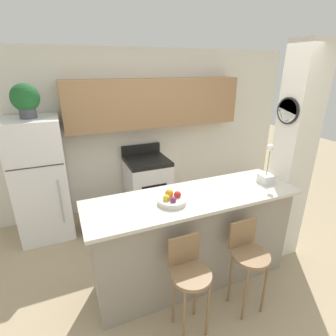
{
  "coord_description": "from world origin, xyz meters",
  "views": [
    {
      "loc": [
        -1.17,
        -2.09,
        2.29
      ],
      "look_at": [
        0.0,
        0.7,
        1.11
      ],
      "focal_mm": 28.0,
      "sensor_mm": 36.0,
      "label": 1
    }
  ],
  "objects_px": {
    "potted_plant_on_fridge": "(25,99)",
    "trash_bin": "(90,220)",
    "fruit_bowl": "(172,199)",
    "refrigerator": "(41,179)",
    "stove_range": "(148,185)",
    "orchid_vase": "(267,174)",
    "bar_stool_left": "(189,274)",
    "bar_stool_right": "(248,255)"
  },
  "relations": [
    {
      "from": "orchid_vase",
      "to": "fruit_bowl",
      "type": "distance_m",
      "value": 1.17
    },
    {
      "from": "refrigerator",
      "to": "stove_range",
      "type": "height_order",
      "value": "refrigerator"
    },
    {
      "from": "bar_stool_right",
      "to": "potted_plant_on_fridge",
      "type": "height_order",
      "value": "potted_plant_on_fridge"
    },
    {
      "from": "potted_plant_on_fridge",
      "to": "trash_bin",
      "type": "xyz_separation_m",
      "value": [
        0.56,
        -0.25,
        -1.72
      ]
    },
    {
      "from": "stove_range",
      "to": "fruit_bowl",
      "type": "height_order",
      "value": "fruit_bowl"
    },
    {
      "from": "stove_range",
      "to": "trash_bin",
      "type": "distance_m",
      "value": 1.05
    },
    {
      "from": "bar_stool_left",
      "to": "orchid_vase",
      "type": "xyz_separation_m",
      "value": [
        1.21,
        0.5,
        0.54
      ]
    },
    {
      "from": "refrigerator",
      "to": "bar_stool_right",
      "type": "bearing_deg",
      "value": -49.56
    },
    {
      "from": "refrigerator",
      "to": "trash_bin",
      "type": "relative_size",
      "value": 4.41
    },
    {
      "from": "bar_stool_right",
      "to": "orchid_vase",
      "type": "height_order",
      "value": "orchid_vase"
    },
    {
      "from": "bar_stool_left",
      "to": "bar_stool_right",
      "type": "xyz_separation_m",
      "value": [
        0.63,
        0.0,
        0.0
      ]
    },
    {
      "from": "orchid_vase",
      "to": "trash_bin",
      "type": "xyz_separation_m",
      "value": [
        -1.84,
        1.39,
        -0.97
      ]
    },
    {
      "from": "potted_plant_on_fridge",
      "to": "trash_bin",
      "type": "height_order",
      "value": "potted_plant_on_fridge"
    },
    {
      "from": "refrigerator",
      "to": "potted_plant_on_fridge",
      "type": "xyz_separation_m",
      "value": [
        -0.0,
        0.0,
        1.07
      ]
    },
    {
      "from": "refrigerator",
      "to": "stove_range",
      "type": "relative_size",
      "value": 1.57
    },
    {
      "from": "bar_stool_left",
      "to": "stove_range",
      "type": "bearing_deg",
      "value": 80.91
    },
    {
      "from": "fruit_bowl",
      "to": "trash_bin",
      "type": "bearing_deg",
      "value": 115.55
    },
    {
      "from": "stove_range",
      "to": "potted_plant_on_fridge",
      "type": "xyz_separation_m",
      "value": [
        -1.54,
        -0.03,
        1.45
      ]
    },
    {
      "from": "refrigerator",
      "to": "bar_stool_left",
      "type": "bearing_deg",
      "value": -60.82
    },
    {
      "from": "orchid_vase",
      "to": "fruit_bowl",
      "type": "relative_size",
      "value": 1.62
    },
    {
      "from": "refrigerator",
      "to": "trash_bin",
      "type": "distance_m",
      "value": 0.89
    },
    {
      "from": "trash_bin",
      "to": "stove_range",
      "type": "bearing_deg",
      "value": 15.87
    },
    {
      "from": "bar_stool_left",
      "to": "trash_bin",
      "type": "xyz_separation_m",
      "value": [
        -0.63,
        1.89,
        -0.42
      ]
    },
    {
      "from": "fruit_bowl",
      "to": "trash_bin",
      "type": "distance_m",
      "value": 1.81
    },
    {
      "from": "stove_range",
      "to": "bar_stool_left",
      "type": "relative_size",
      "value": 1.15
    },
    {
      "from": "refrigerator",
      "to": "potted_plant_on_fridge",
      "type": "bearing_deg",
      "value": 115.96
    },
    {
      "from": "refrigerator",
      "to": "potted_plant_on_fridge",
      "type": "relative_size",
      "value": 3.97
    },
    {
      "from": "bar_stool_right",
      "to": "orchid_vase",
      "type": "bearing_deg",
      "value": 40.74
    },
    {
      "from": "potted_plant_on_fridge",
      "to": "trash_bin",
      "type": "relative_size",
      "value": 1.11
    },
    {
      "from": "refrigerator",
      "to": "trash_bin",
      "type": "bearing_deg",
      "value": -23.83
    },
    {
      "from": "potted_plant_on_fridge",
      "to": "fruit_bowl",
      "type": "distance_m",
      "value": 2.22
    },
    {
      "from": "refrigerator",
      "to": "fruit_bowl",
      "type": "bearing_deg",
      "value": -53.35
    },
    {
      "from": "potted_plant_on_fridge",
      "to": "bar_stool_right",
      "type": "bearing_deg",
      "value": -49.56
    },
    {
      "from": "refrigerator",
      "to": "bar_stool_left",
      "type": "relative_size",
      "value": 1.81
    },
    {
      "from": "bar_stool_left",
      "to": "bar_stool_right",
      "type": "bearing_deg",
      "value": 0.0
    },
    {
      "from": "bar_stool_right",
      "to": "fruit_bowl",
      "type": "height_order",
      "value": "fruit_bowl"
    },
    {
      "from": "bar_stool_right",
      "to": "fruit_bowl",
      "type": "bearing_deg",
      "value": 140.88
    },
    {
      "from": "orchid_vase",
      "to": "trash_bin",
      "type": "relative_size",
      "value": 1.19
    },
    {
      "from": "fruit_bowl",
      "to": "trash_bin",
      "type": "relative_size",
      "value": 0.74
    },
    {
      "from": "bar_stool_left",
      "to": "fruit_bowl",
      "type": "relative_size",
      "value": 3.32
    },
    {
      "from": "potted_plant_on_fridge",
      "to": "fruit_bowl",
      "type": "xyz_separation_m",
      "value": [
        1.23,
        -1.66,
        -0.81
      ]
    },
    {
      "from": "potted_plant_on_fridge",
      "to": "orchid_vase",
      "type": "relative_size",
      "value": 0.93
    }
  ]
}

